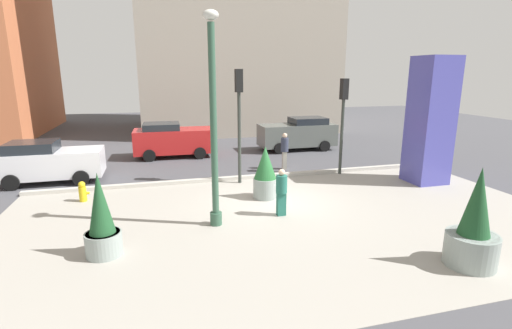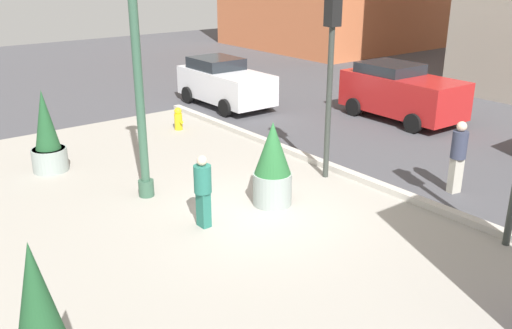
{
  "view_description": "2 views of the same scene",
  "coord_description": "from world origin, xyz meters",
  "px_view_note": "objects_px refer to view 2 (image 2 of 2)",
  "views": [
    {
      "loc": [
        -3.92,
        -12.2,
        4.52
      ],
      "look_at": [
        -0.59,
        0.12,
        1.39
      ],
      "focal_mm": 26.3,
      "sensor_mm": 36.0,
      "label": 1
    },
    {
      "loc": [
        8.76,
        -6.87,
        5.2
      ],
      "look_at": [
        0.21,
        -0.25,
        1.23
      ],
      "focal_mm": 38.93,
      "sensor_mm": 36.0,
      "label": 2
    }
  ],
  "objects_px": {
    "potted_plant_near_left": "(273,166)",
    "pedestrian_on_sidewalk": "(458,153)",
    "lamp_post": "(137,69)",
    "car_curb_west": "(224,83)",
    "fire_hydrant": "(178,119)",
    "traffic_light_corner": "(331,54)",
    "car_far_lane": "(401,92)",
    "pedestrian_crossing": "(203,188)",
    "potted_plant_curbside": "(47,138)"
  },
  "relations": [
    {
      "from": "lamp_post",
      "to": "potted_plant_curbside",
      "type": "height_order",
      "value": "lamp_post"
    },
    {
      "from": "potted_plant_near_left",
      "to": "pedestrian_crossing",
      "type": "height_order",
      "value": "potted_plant_near_left"
    },
    {
      "from": "traffic_light_corner",
      "to": "car_far_lane",
      "type": "relative_size",
      "value": 1.09
    },
    {
      "from": "potted_plant_curbside",
      "to": "lamp_post",
      "type": "bearing_deg",
      "value": 21.61
    },
    {
      "from": "potted_plant_curbside",
      "to": "pedestrian_crossing",
      "type": "distance_m",
      "value": 5.41
    },
    {
      "from": "fire_hydrant",
      "to": "car_curb_west",
      "type": "height_order",
      "value": "car_curb_west"
    },
    {
      "from": "car_curb_west",
      "to": "car_far_lane",
      "type": "relative_size",
      "value": 0.96
    },
    {
      "from": "car_curb_west",
      "to": "pedestrian_crossing",
      "type": "xyz_separation_m",
      "value": [
        8.21,
        -6.22,
        -0.02
      ]
    },
    {
      "from": "potted_plant_near_left",
      "to": "car_far_lane",
      "type": "distance_m",
      "value": 8.6
    },
    {
      "from": "potted_plant_near_left",
      "to": "pedestrian_on_sidewalk",
      "type": "relative_size",
      "value": 1.11
    },
    {
      "from": "potted_plant_near_left",
      "to": "traffic_light_corner",
      "type": "bearing_deg",
      "value": 102.38
    },
    {
      "from": "lamp_post",
      "to": "potted_plant_near_left",
      "type": "height_order",
      "value": "lamp_post"
    },
    {
      "from": "traffic_light_corner",
      "to": "car_far_lane",
      "type": "xyz_separation_m",
      "value": [
        -2.42,
        5.94,
        -2.17
      ]
    },
    {
      "from": "car_far_lane",
      "to": "traffic_light_corner",
      "type": "bearing_deg",
      "value": -67.85
    },
    {
      "from": "potted_plant_near_left",
      "to": "potted_plant_curbside",
      "type": "xyz_separation_m",
      "value": [
        -5.22,
        -3.26,
        -0.03
      ]
    },
    {
      "from": "pedestrian_crossing",
      "to": "traffic_light_corner",
      "type": "bearing_deg",
      "value": 96.79
    },
    {
      "from": "car_curb_west",
      "to": "pedestrian_crossing",
      "type": "bearing_deg",
      "value": -37.12
    },
    {
      "from": "lamp_post",
      "to": "fire_hydrant",
      "type": "height_order",
      "value": "lamp_post"
    },
    {
      "from": "potted_plant_near_left",
      "to": "pedestrian_crossing",
      "type": "bearing_deg",
      "value": -89.94
    },
    {
      "from": "traffic_light_corner",
      "to": "pedestrian_on_sidewalk",
      "type": "relative_size",
      "value": 2.66
    },
    {
      "from": "potted_plant_curbside",
      "to": "pedestrian_crossing",
      "type": "xyz_separation_m",
      "value": [
        5.22,
        1.42,
        -0.05
      ]
    },
    {
      "from": "car_far_lane",
      "to": "pedestrian_crossing",
      "type": "relative_size",
      "value": 2.75
    },
    {
      "from": "traffic_light_corner",
      "to": "car_curb_west",
      "type": "bearing_deg",
      "value": 163.97
    },
    {
      "from": "fire_hydrant",
      "to": "traffic_light_corner",
      "type": "height_order",
      "value": "traffic_light_corner"
    },
    {
      "from": "pedestrian_crossing",
      "to": "lamp_post",
      "type": "bearing_deg",
      "value": -174.48
    },
    {
      "from": "potted_plant_near_left",
      "to": "potted_plant_curbside",
      "type": "height_order",
      "value": "potted_plant_curbside"
    },
    {
      "from": "traffic_light_corner",
      "to": "car_far_lane",
      "type": "bearing_deg",
      "value": 112.15
    },
    {
      "from": "potted_plant_curbside",
      "to": "car_far_lane",
      "type": "distance_m",
      "value": 11.59
    },
    {
      "from": "potted_plant_near_left",
      "to": "car_curb_west",
      "type": "height_order",
      "value": "potted_plant_near_left"
    },
    {
      "from": "traffic_light_corner",
      "to": "pedestrian_on_sidewalk",
      "type": "height_order",
      "value": "traffic_light_corner"
    },
    {
      "from": "potted_plant_near_left",
      "to": "fire_hydrant",
      "type": "xyz_separation_m",
      "value": [
        -6.45,
        1.33,
        -0.56
      ]
    },
    {
      "from": "lamp_post",
      "to": "traffic_light_corner",
      "type": "height_order",
      "value": "lamp_post"
    },
    {
      "from": "potted_plant_near_left",
      "to": "traffic_light_corner",
      "type": "relative_size",
      "value": 0.42
    },
    {
      "from": "pedestrian_on_sidewalk",
      "to": "lamp_post",
      "type": "bearing_deg",
      "value": -125.83
    },
    {
      "from": "potted_plant_near_left",
      "to": "potted_plant_curbside",
      "type": "relative_size",
      "value": 0.89
    },
    {
      "from": "potted_plant_curbside",
      "to": "pedestrian_on_sidewalk",
      "type": "relative_size",
      "value": 1.24
    },
    {
      "from": "lamp_post",
      "to": "car_curb_west",
      "type": "bearing_deg",
      "value": 133.27
    },
    {
      "from": "potted_plant_curbside",
      "to": "car_far_lane",
      "type": "xyz_separation_m",
      "value": [
        2.32,
        11.36,
        0.05
      ]
    },
    {
      "from": "fire_hydrant",
      "to": "car_curb_west",
      "type": "distance_m",
      "value": 3.56
    },
    {
      "from": "potted_plant_near_left",
      "to": "pedestrian_crossing",
      "type": "xyz_separation_m",
      "value": [
        0.0,
        -1.84,
        -0.07
      ]
    },
    {
      "from": "lamp_post",
      "to": "pedestrian_on_sidewalk",
      "type": "bearing_deg",
      "value": 54.17
    },
    {
      "from": "pedestrian_on_sidewalk",
      "to": "traffic_light_corner",
      "type": "bearing_deg",
      "value": -146.37
    },
    {
      "from": "potted_plant_curbside",
      "to": "pedestrian_crossing",
      "type": "relative_size",
      "value": 1.4
    },
    {
      "from": "lamp_post",
      "to": "fire_hydrant",
      "type": "bearing_deg",
      "value": 141.81
    },
    {
      "from": "fire_hydrant",
      "to": "traffic_light_corner",
      "type": "xyz_separation_m",
      "value": [
        5.97,
        0.83,
        2.76
      ]
    },
    {
      "from": "lamp_post",
      "to": "car_far_lane",
      "type": "distance_m",
      "value": 10.38
    },
    {
      "from": "traffic_light_corner",
      "to": "car_curb_west",
      "type": "height_order",
      "value": "traffic_light_corner"
    },
    {
      "from": "potted_plant_near_left",
      "to": "car_curb_west",
      "type": "relative_size",
      "value": 0.47
    },
    {
      "from": "traffic_light_corner",
      "to": "pedestrian_crossing",
      "type": "relative_size",
      "value": 2.99
    },
    {
      "from": "traffic_light_corner",
      "to": "car_curb_west",
      "type": "distance_m",
      "value": 8.36
    }
  ]
}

